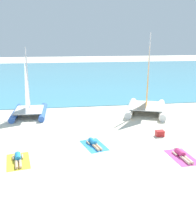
# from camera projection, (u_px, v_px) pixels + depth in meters

# --- Properties ---
(ground_plane) EXTENTS (120.00, 120.00, 0.00)m
(ground_plane) POSITION_uv_depth(u_px,v_px,m) (89.00, 108.00, 22.04)
(ground_plane) COLOR beige
(ocean_water) EXTENTS (120.00, 40.00, 0.05)m
(ocean_water) POSITION_uv_depth(u_px,v_px,m) (75.00, 74.00, 41.43)
(ocean_water) COLOR #4C9EB7
(ocean_water) RESTS_ON ground
(sailboat_white) EXTENTS (4.57, 5.58, 6.28)m
(sailboat_white) POSITION_uv_depth(u_px,v_px,m) (147.00, 101.00, 20.51)
(sailboat_white) COLOR white
(sailboat_white) RESTS_ON ground
(sailboat_blue) EXTENTS (2.57, 4.01, 5.21)m
(sailboat_blue) POSITION_uv_depth(u_px,v_px,m) (29.00, 106.00, 19.75)
(sailboat_blue) COLOR blue
(sailboat_blue) RESTS_ON ground
(towel_left) EXTENTS (1.42, 2.06, 0.01)m
(towel_left) POSITION_uv_depth(u_px,v_px,m) (18.00, 161.00, 12.62)
(towel_left) COLOR yellow
(towel_left) RESTS_ON ground
(sunbather_left) EXTENTS (0.68, 1.56, 0.30)m
(sunbather_left) POSITION_uv_depth(u_px,v_px,m) (18.00, 158.00, 12.64)
(sunbather_left) COLOR #268CCC
(sunbather_left) RESTS_ON towel_left
(towel_middle) EXTENTS (1.58, 2.13, 0.01)m
(towel_middle) POSITION_uv_depth(u_px,v_px,m) (94.00, 145.00, 14.47)
(towel_middle) COLOR #338CD8
(towel_middle) RESTS_ON ground
(sunbather_middle) EXTENTS (0.80, 1.55, 0.30)m
(sunbather_middle) POSITION_uv_depth(u_px,v_px,m) (94.00, 143.00, 14.49)
(sunbather_middle) COLOR #268CCC
(sunbather_middle) RESTS_ON towel_middle
(towel_right) EXTENTS (1.25, 1.98, 0.01)m
(towel_right) POSITION_uv_depth(u_px,v_px,m) (182.00, 157.00, 13.05)
(towel_right) COLOR #D84C99
(towel_right) RESTS_ON ground
(sunbather_right) EXTENTS (0.57, 1.57, 0.30)m
(sunbather_right) POSITION_uv_depth(u_px,v_px,m) (181.00, 154.00, 13.08)
(sunbather_right) COLOR #D83372
(sunbather_right) RESTS_ON towel_right
(cooler_box) EXTENTS (0.50, 0.36, 0.36)m
(cooler_box) POSITION_uv_depth(u_px,v_px,m) (160.00, 133.00, 15.79)
(cooler_box) COLOR red
(cooler_box) RESTS_ON ground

